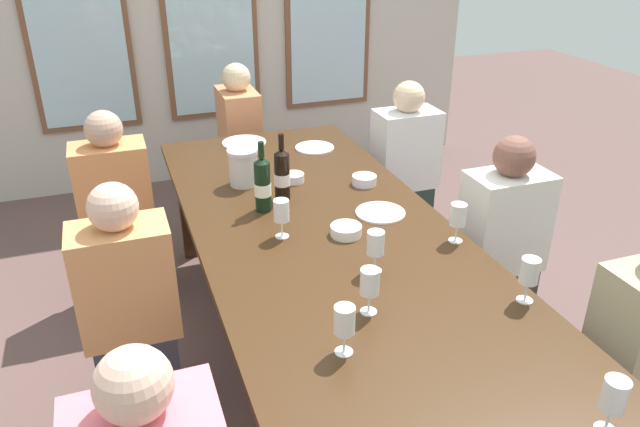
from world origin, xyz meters
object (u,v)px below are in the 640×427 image
Objects in this scene: dining_table at (330,248)px; white_plate_1 at (380,213)px; wine_bottle_1 at (263,184)px; wine_glass_3 at (614,397)px; wine_glass_1 at (529,273)px; seated_person_6 at (240,148)px; metal_pitcher at (243,167)px; white_plate_2 at (315,148)px; seated_person_3 at (404,174)px; wine_glass_4 at (370,283)px; wine_glass_5 at (281,211)px; white_plate_0 at (244,143)px; wine_glass_2 at (376,244)px; tasting_bowl_0 at (364,180)px; seated_person_2 at (118,216)px; wine_glass_6 at (344,321)px; tasting_bowl_3 at (245,162)px; wine_glass_0 at (458,216)px; tasting_bowl_2 at (346,230)px; tasting_bowl_1 at (293,178)px; seated_person_0 at (131,315)px; wine_bottle_0 at (282,174)px; seated_person_1 at (500,251)px.

white_plate_1 is at bearing 23.64° from dining_table.
wine_bottle_1 reaches higher than white_plate_1.
white_plate_1 is at bearing 90.95° from wine_glass_3.
seated_person_6 is (-0.49, 2.47, -0.33)m from wine_glass_1.
wine_glass_1 is (0.72, -1.36, 0.02)m from metal_pitcher.
wine_glass_1 is (0.20, -0.82, 0.11)m from white_plate_1.
seated_person_3 reaches higher than white_plate_2.
seated_person_3 is (1.08, 0.31, -0.31)m from metal_pitcher.
white_plate_1 is at bearing 62.37° from wine_glass_4.
white_plate_2 is at bearing 63.56° from wine_glass_5.
metal_pitcher is (-0.14, -0.60, 0.09)m from white_plate_0.
wine_glass_2 is 1.00× the size of wine_glass_3.
seated_person_2 is at bearing 157.56° from tasting_bowl_0.
wine_glass_6 is (-0.72, -0.05, 0.00)m from wine_glass_1.
tasting_bowl_0 is at bearing 11.88° from wine_bottle_1.
white_plate_1 is at bearing -59.98° from tasting_bowl_3.
white_plate_2 is 0.21× the size of seated_person_6.
tasting_bowl_2 is at bearing 154.00° from wine_glass_0.
white_plate_2 is (-0.01, 0.92, 0.00)m from white_plate_1.
tasting_bowl_0 is 0.72× the size of wine_glass_0.
wine_glass_6 is (-0.02, -1.09, -0.01)m from wine_bottle_1.
tasting_bowl_1 is 0.64× the size of wine_glass_0.
tasting_bowl_1 is 0.35m from tasting_bowl_3.
wine_glass_2 is at bearing 105.01° from wine_glass_3.
tasting_bowl_2 is at bearing 76.28° from wine_glass_4.
tasting_bowl_0 is at bearing -61.46° from white_plate_0.
wine_glass_1 is (0.13, -1.15, 0.09)m from tasting_bowl_0.
seated_person_2 is at bearing 90.00° from seated_person_0.
wine_glass_6 is (-0.26, -1.36, 0.10)m from tasting_bowl_1.
seated_person_1 reaches higher than wine_bottle_0.
wine_glass_6 reaches higher than tasting_bowl_3.
wine_glass_5 is 0.16× the size of seated_person_0.
white_plate_2 is 0.21× the size of seated_person_0.
seated_person_3 is at bearing 23.43° from tasting_bowl_1.
metal_pitcher is 1.41m from wine_glass_6.
wine_glass_3 is 1.38m from seated_person_1.
metal_pitcher reaches higher than tasting_bowl_0.
wine_glass_1 is 1.00× the size of wine_glass_2.
seated_person_2 is (-1.18, 2.25, -0.33)m from wine_glass_3.
dining_table is at bearing 156.19° from wine_glass_0.
metal_pitcher is (-0.52, 0.54, 0.09)m from white_plate_1.
wine_glass_4 reaches higher than white_plate_2.
wine_glass_1 is 1.00× the size of wine_glass_4.
wine_glass_6 is (-0.30, -0.73, 0.10)m from tasting_bowl_2.
wine_glass_6 is at bearing -143.96° from wine_glass_0.
dining_table is 2.58× the size of seated_person_3.
seated_person_1 reaches higher than wine_glass_0.
seated_person_3 is 1.17m from seated_person_6.
wine_glass_0 is at bearing -26.00° from tasting_bowl_2.
seated_person_0 is (-1.16, -0.12, -0.22)m from white_plate_1.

